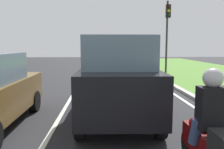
# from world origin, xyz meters

# --- Properties ---
(ground_plane) EXTENTS (60.00, 60.00, 0.00)m
(ground_plane) POSITION_xyz_m (0.00, 14.00, 0.00)
(ground_plane) COLOR #262628
(lane_line_center) EXTENTS (0.12, 32.00, 0.01)m
(lane_line_center) POSITION_xyz_m (-0.70, 14.00, 0.00)
(lane_line_center) COLOR silver
(lane_line_center) RESTS_ON ground
(lane_line_right_edge) EXTENTS (0.12, 32.00, 0.01)m
(lane_line_right_edge) POSITION_xyz_m (3.60, 14.00, 0.00)
(lane_line_right_edge) COLOR silver
(lane_line_right_edge) RESTS_ON ground
(curb_right) EXTENTS (0.24, 48.00, 0.12)m
(curb_right) POSITION_xyz_m (4.10, 14.00, 0.06)
(curb_right) COLOR #9E9B93
(curb_right) RESTS_ON ground
(car_suv_ahead) EXTENTS (2.06, 4.54, 2.28)m
(car_suv_ahead) POSITION_xyz_m (0.95, 8.23, 1.17)
(car_suv_ahead) COLOR black
(car_suv_ahead) RESTS_ON ground
(rider_person) EXTENTS (0.50, 0.40, 1.16)m
(rider_person) POSITION_xyz_m (2.05, 4.93, 1.19)
(rider_person) COLOR black
(rider_person) RESTS_ON ground
(traffic_light_near_right) EXTENTS (0.32, 0.50, 5.19)m
(traffic_light_near_right) POSITION_xyz_m (5.22, 18.39, 3.48)
(traffic_light_near_right) COLOR #2D2D2D
(traffic_light_near_right) RESTS_ON ground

